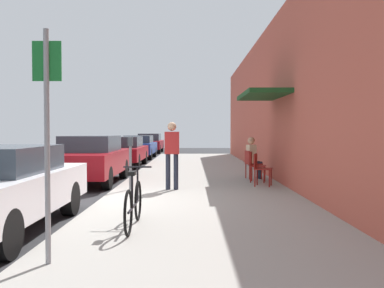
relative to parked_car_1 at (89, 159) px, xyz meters
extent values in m
plane|color=#2D2D30|center=(1.10, -3.70, -0.75)|extent=(60.00, 60.00, 0.00)
cube|color=#9E9B93|center=(3.35, -1.70, -0.69)|extent=(4.50, 32.00, 0.12)
cube|color=#BC5442|center=(5.75, -1.70, 1.78)|extent=(0.30, 32.00, 5.06)
cube|color=#19471E|center=(5.05, -1.07, 1.85)|extent=(1.10, 2.80, 0.12)
cylinder|color=black|center=(0.79, -4.81, -0.43)|extent=(0.22, 0.64, 0.64)
cylinder|color=black|center=(0.79, -7.54, -0.43)|extent=(0.22, 0.64, 0.64)
cube|color=maroon|center=(0.00, -0.03, -0.10)|extent=(1.80, 4.40, 0.66)
cube|color=#333D47|center=(0.00, 0.12, 0.46)|extent=(1.48, 2.11, 0.47)
cylinder|color=black|center=(0.79, 1.33, -0.43)|extent=(0.22, 0.64, 0.64)
cylinder|color=black|center=(-0.79, 1.33, -0.43)|extent=(0.22, 0.64, 0.64)
cylinder|color=black|center=(0.79, -1.40, -0.43)|extent=(0.22, 0.64, 0.64)
cylinder|color=black|center=(-0.79, -1.40, -0.43)|extent=(0.22, 0.64, 0.64)
cube|color=maroon|center=(0.00, 6.09, -0.15)|extent=(1.80, 4.40, 0.55)
cube|color=#333D47|center=(0.00, 6.24, 0.36)|extent=(1.48, 2.11, 0.47)
cylinder|color=black|center=(0.79, 7.45, -0.43)|extent=(0.22, 0.64, 0.64)
cylinder|color=black|center=(-0.79, 7.45, -0.43)|extent=(0.22, 0.64, 0.64)
cylinder|color=black|center=(0.79, 4.73, -0.43)|extent=(0.22, 0.64, 0.64)
cylinder|color=black|center=(-0.79, 4.73, -0.43)|extent=(0.22, 0.64, 0.64)
cube|color=navy|center=(0.00, 11.42, -0.14)|extent=(1.80, 4.40, 0.58)
cube|color=#333D47|center=(0.00, 11.57, 0.37)|extent=(1.48, 2.11, 0.43)
cylinder|color=black|center=(0.79, 12.78, -0.43)|extent=(0.22, 0.64, 0.64)
cylinder|color=black|center=(-0.79, 12.78, -0.43)|extent=(0.22, 0.64, 0.64)
cylinder|color=black|center=(0.79, 10.05, -0.43)|extent=(0.22, 0.64, 0.64)
cylinder|color=black|center=(-0.79, 10.05, -0.43)|extent=(0.22, 0.64, 0.64)
cube|color=maroon|center=(0.00, 17.72, -0.15)|extent=(1.80, 4.40, 0.57)
cube|color=#333D47|center=(0.00, 17.87, 0.40)|extent=(1.48, 2.11, 0.52)
cylinder|color=black|center=(0.79, 19.08, -0.43)|extent=(0.22, 0.64, 0.64)
cylinder|color=black|center=(-0.79, 19.08, -0.43)|extent=(0.22, 0.64, 0.64)
cylinder|color=black|center=(0.79, 16.36, -0.43)|extent=(0.22, 0.64, 0.64)
cylinder|color=black|center=(-0.79, 16.36, -0.43)|extent=(0.22, 0.64, 0.64)
cylinder|color=slate|center=(1.55, -2.20, -0.08)|extent=(0.07, 0.07, 1.10)
cube|color=#383D42|center=(1.55, -2.20, 0.58)|extent=(0.12, 0.10, 0.22)
cylinder|color=gray|center=(1.50, -8.05, 0.67)|extent=(0.06, 0.06, 2.60)
cube|color=#19722D|center=(1.50, -8.03, 1.62)|extent=(0.32, 0.02, 0.44)
torus|color=black|center=(2.21, -5.81, -0.30)|extent=(0.04, 0.66, 0.66)
torus|color=black|center=(2.21, -6.86, -0.30)|extent=(0.04, 0.66, 0.66)
cylinder|color=black|center=(2.21, -6.34, -0.30)|extent=(0.04, 1.05, 0.04)
cylinder|color=black|center=(2.21, -6.49, -0.05)|extent=(0.04, 0.04, 0.50)
cube|color=black|center=(2.21, -6.49, 0.22)|extent=(0.10, 0.20, 0.06)
cylinder|color=black|center=(2.21, -5.86, -0.02)|extent=(0.03, 0.03, 0.56)
cylinder|color=black|center=(2.21, -5.86, 0.26)|extent=(0.46, 0.03, 0.03)
cylinder|color=maroon|center=(5.25, -1.42, -0.41)|extent=(0.04, 0.04, 0.45)
cylinder|color=maroon|center=(5.13, -1.79, -0.41)|extent=(0.04, 0.04, 0.45)
cylinder|color=maroon|center=(4.88, -1.31, -0.41)|extent=(0.04, 0.04, 0.45)
cylinder|color=maroon|center=(4.77, -1.67, -0.41)|extent=(0.04, 0.04, 0.45)
cube|color=maroon|center=(5.01, -1.55, -0.17)|extent=(0.55, 0.55, 0.03)
cube|color=maroon|center=(4.81, -1.48, 0.04)|extent=(0.16, 0.43, 0.40)
cylinder|color=maroon|center=(5.24, -0.51, -0.41)|extent=(0.04, 0.04, 0.45)
cylinder|color=maroon|center=(5.15, -0.88, -0.41)|extent=(0.04, 0.04, 0.45)
cylinder|color=maroon|center=(4.87, -0.43, -0.41)|extent=(0.04, 0.04, 0.45)
cylinder|color=maroon|center=(4.78, -0.79, -0.41)|extent=(0.04, 0.04, 0.45)
cube|color=maroon|center=(5.01, -0.65, -0.17)|extent=(0.53, 0.53, 0.03)
cube|color=maroon|center=(4.81, -0.61, 0.04)|extent=(0.13, 0.43, 0.40)
cylinder|color=maroon|center=(5.16, 0.39, -0.41)|extent=(0.04, 0.04, 0.45)
cylinder|color=maroon|center=(5.23, 0.02, -0.41)|extent=(0.04, 0.04, 0.45)
cylinder|color=maroon|center=(4.79, 0.32, -0.41)|extent=(0.04, 0.04, 0.45)
cylinder|color=maroon|center=(4.85, -0.05, -0.41)|extent=(0.04, 0.04, 0.45)
cube|color=maroon|center=(5.01, 0.17, -0.17)|extent=(0.51, 0.51, 0.03)
cube|color=maroon|center=(4.81, 0.13, 0.04)|extent=(0.11, 0.44, 0.40)
cylinder|color=#232838|center=(5.17, 0.30, -0.40)|extent=(0.11, 0.11, 0.47)
cylinder|color=#232838|center=(5.04, 0.28, -0.16)|extent=(0.38, 0.20, 0.14)
cylinder|color=#232838|center=(5.20, 0.10, -0.40)|extent=(0.11, 0.11, 0.47)
cylinder|color=#232838|center=(5.07, 0.08, -0.16)|extent=(0.38, 0.20, 0.14)
cube|color=#CCB28C|center=(4.93, 0.16, 0.14)|extent=(0.28, 0.39, 0.56)
sphere|color=tan|center=(4.93, 0.16, 0.55)|extent=(0.22, 0.22, 0.22)
cylinder|color=#232838|center=(2.50, -2.19, -0.18)|extent=(0.12, 0.12, 0.90)
cylinder|color=#232838|center=(2.70, -2.19, -0.18)|extent=(0.12, 0.12, 0.90)
cube|color=#B22626|center=(2.60, -2.19, 0.55)|extent=(0.36, 0.22, 0.56)
sphere|color=tan|center=(2.60, -2.19, 0.96)|extent=(0.22, 0.22, 0.22)
camera|label=1|loc=(3.10, -12.64, 0.85)|focal=38.90mm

